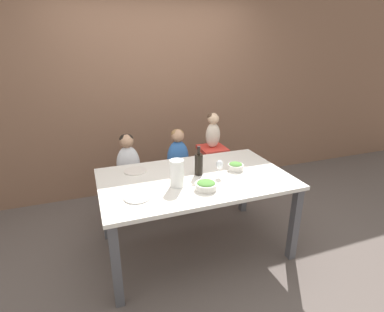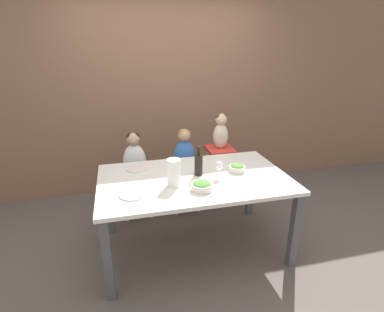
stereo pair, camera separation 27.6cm
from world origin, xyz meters
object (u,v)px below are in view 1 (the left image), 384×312
object	(u,v)px
chair_far_left	(130,188)
wine_glass_near	(220,165)
wine_bottle	(199,164)
person_baby_right	(213,129)
dinner_plate_front_left	(138,197)
chair_far_center	(178,181)
dinner_plate_back_left	(135,171)
chair_right_highchair	(212,161)
paper_towel_roll	(177,173)
person_child_left	(128,159)
person_child_center	(178,153)
salad_bowl_small	(236,166)
salad_bowl_large	(206,185)

from	to	relation	value
chair_far_left	wine_glass_near	distance (m)	1.22
wine_glass_near	wine_bottle	bearing A→B (deg)	147.85
person_baby_right	dinner_plate_front_left	bearing A→B (deg)	-137.45
wine_bottle	wine_glass_near	distance (m)	0.19
chair_far_center	dinner_plate_back_left	xyz separation A→B (m)	(-0.58, -0.47, 0.40)
chair_far_left	wine_bottle	size ratio (longest dim) A/B	1.60
dinner_plate_front_left	chair_right_highchair	bearing A→B (deg)	42.51
paper_towel_roll	dinner_plate_back_left	xyz separation A→B (m)	(-0.28, 0.44, -0.11)
person_baby_right	person_child_left	bearing A→B (deg)	-179.98
chair_far_center	person_child_center	world-z (taller)	person_child_center
chair_far_center	salad_bowl_small	bearing A→B (deg)	-65.80
person_child_center	dinner_plate_front_left	size ratio (longest dim) A/B	2.63
salad_bowl_small	dinner_plate_front_left	world-z (taller)	salad_bowl_small
person_baby_right	chair_far_left	bearing A→B (deg)	-179.93
person_child_left	salad_bowl_large	xyz separation A→B (m)	(0.49, -1.06, 0.08)
paper_towel_roll	salad_bowl_large	distance (m)	0.27
chair_far_left	paper_towel_roll	world-z (taller)	paper_towel_roll
person_baby_right	salad_bowl_large	bearing A→B (deg)	-116.61
wine_glass_near	salad_bowl_large	bearing A→B (deg)	-137.09
wine_bottle	chair_far_left	bearing A→B (deg)	126.16
chair_right_highchair	person_baby_right	bearing A→B (deg)	90.00
salad_bowl_small	dinner_plate_front_left	xyz separation A→B (m)	(-1.00, -0.24, -0.03)
chair_far_left	person_child_center	size ratio (longest dim) A/B	0.79
person_child_left	wine_glass_near	xyz separation A→B (m)	(0.71, -0.85, 0.16)
person_child_center	dinner_plate_front_left	distance (m)	1.21
chair_far_left	dinner_plate_back_left	xyz separation A→B (m)	(-0.00, -0.47, 0.40)
chair_right_highchair	dinner_plate_front_left	xyz separation A→B (m)	(-1.10, -1.01, 0.21)
person_child_left	wine_bottle	xyz separation A→B (m)	(0.55, -0.75, 0.15)
chair_far_left	wine_bottle	distance (m)	1.06
person_baby_right	wine_bottle	world-z (taller)	person_baby_right
wine_glass_near	dinner_plate_front_left	world-z (taller)	wine_glass_near
dinner_plate_front_left	paper_towel_roll	bearing A→B (deg)	14.83
chair_far_left	chair_right_highchair	xyz separation A→B (m)	(1.02, -0.00, 0.20)
person_child_left	chair_far_center	bearing A→B (deg)	-0.08
person_baby_right	wine_bottle	size ratio (longest dim) A/B	1.52
wine_bottle	salad_bowl_large	bearing A→B (deg)	-99.98
paper_towel_roll	dinner_plate_back_left	size ratio (longest dim) A/B	1.12
chair_far_left	person_baby_right	size ratio (longest dim) A/B	1.05
wine_bottle	wine_glass_near	world-z (taller)	wine_bottle
person_child_left	wine_bottle	distance (m)	0.94
person_baby_right	salad_bowl_small	world-z (taller)	person_baby_right
paper_towel_roll	person_child_center	bearing A→B (deg)	72.01
paper_towel_roll	dinner_plate_back_left	bearing A→B (deg)	122.69
salad_bowl_large	person_baby_right	bearing A→B (deg)	63.39
chair_right_highchair	person_child_center	xyz separation A→B (m)	(-0.44, 0.00, 0.16)
wine_bottle	dinner_plate_back_left	world-z (taller)	wine_bottle
paper_towel_roll	wine_glass_near	bearing A→B (deg)	8.17
chair_far_left	wine_bottle	xyz separation A→B (m)	(0.55, -0.75, 0.51)
person_child_left	dinner_plate_back_left	xyz separation A→B (m)	(-0.00, -0.47, 0.05)
paper_towel_roll	salad_bowl_small	world-z (taller)	paper_towel_roll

